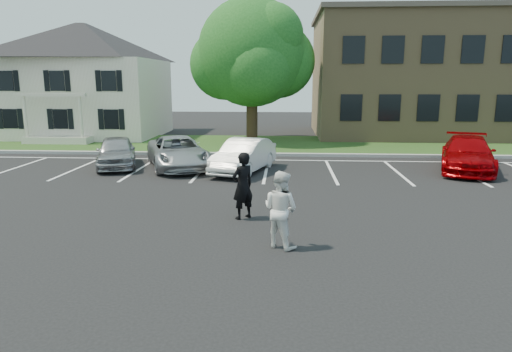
{
  "coord_description": "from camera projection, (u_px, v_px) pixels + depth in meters",
  "views": [
    {
      "loc": [
        0.78,
        -11.32,
        3.86
      ],
      "look_at": [
        0.0,
        1.0,
        1.25
      ],
      "focal_mm": 32.0,
      "sensor_mm": 36.0,
      "label": 1
    }
  ],
  "objects": [
    {
      "name": "car_silver_west",
      "position": [
        116.0,
        152.0,
        20.46
      ],
      "size": [
        2.84,
        4.39,
        1.39
      ],
      "primitive_type": "imported",
      "rotation": [
        0.0,
        0.0,
        0.32
      ],
      "color": "#9D9DA2",
      "rests_on": "ground"
    },
    {
      "name": "tree",
      "position": [
        253.0,
        55.0,
        27.98
      ],
      "size": [
        7.8,
        7.2,
        8.8
      ],
      "color": "black",
      "rests_on": "ground"
    },
    {
      "name": "car_silver_minivan",
      "position": [
        178.0,
        152.0,
        20.29
      ],
      "size": [
        4.0,
        5.5,
        1.39
      ],
      "primitive_type": "imported",
      "rotation": [
        0.0,
        0.0,
        0.38
      ],
      "color": "#A6A9AE",
      "rests_on": "ground"
    },
    {
      "name": "grass_strip",
      "position": [
        272.0,
        144.0,
        27.52
      ],
      "size": [
        44.0,
        8.0,
        0.08
      ],
      "primitive_type": "cube",
      "color": "#244413",
      "rests_on": "ground"
    },
    {
      "name": "car_white_sedan",
      "position": [
        244.0,
        156.0,
        19.37
      ],
      "size": [
        2.68,
        4.51,
        1.4
      ],
      "primitive_type": "imported",
      "rotation": [
        0.0,
        0.0,
        -0.3
      ],
      "color": "white",
      "rests_on": "ground"
    },
    {
      "name": "curb",
      "position": [
        269.0,
        154.0,
        23.6
      ],
      "size": [
        40.0,
        0.3,
        0.15
      ],
      "primitive_type": "cube",
      "color": "gray",
      "rests_on": "ground"
    },
    {
      "name": "car_red_compact",
      "position": [
        468.0,
        154.0,
        19.61
      ],
      "size": [
        3.54,
        5.46,
        1.47
      ],
      "primitive_type": "imported",
      "rotation": [
        0.0,
        0.0,
        -0.32
      ],
      "color": "#8D0003",
      "rests_on": "ground"
    },
    {
      "name": "stall_lines",
      "position": [
        298.0,
        167.0,
        20.56
      ],
      "size": [
        34.0,
        5.36,
        0.01
      ],
      "color": "silver",
      "rests_on": "ground"
    },
    {
      "name": "man_black_suit",
      "position": [
        243.0,
        186.0,
        12.77
      ],
      "size": [
        0.82,
        0.8,
        1.91
      ],
      "primitive_type": "imported",
      "rotation": [
        0.0,
        0.0,
        3.88
      ],
      "color": "black",
      "rests_on": "ground"
    },
    {
      "name": "man_white_shirt",
      "position": [
        280.0,
        209.0,
        10.6
      ],
      "size": [
        1.12,
        1.07,
        1.82
      ],
      "primitive_type": "imported",
      "rotation": [
        0.0,
        0.0,
        2.53
      ],
      "color": "white",
      "rests_on": "ground"
    },
    {
      "name": "ground_plane",
      "position": [
        254.0,
        231.0,
        11.9
      ],
      "size": [
        90.0,
        90.0,
        0.0
      ],
      "primitive_type": "plane",
      "color": "black",
      "rests_on": "ground"
    },
    {
      "name": "office_building",
      "position": [
        476.0,
        75.0,
        31.66
      ],
      "size": [
        22.4,
        10.4,
        8.3
      ],
      "color": "#937852",
      "rests_on": "ground"
    },
    {
      "name": "house",
      "position": [
        85.0,
        80.0,
        31.41
      ],
      "size": [
        10.3,
        9.22,
        7.6
      ],
      "color": "beige",
      "rests_on": "ground"
    }
  ]
}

